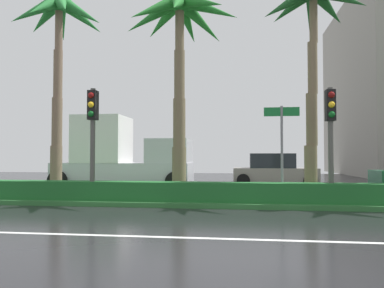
% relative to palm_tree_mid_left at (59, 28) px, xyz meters
% --- Properties ---
extents(ground_plane, '(90.00, 42.00, 0.10)m').
position_rel_palm_tree_mid_left_xyz_m(ground_plane, '(6.69, 0.92, -6.49)').
color(ground_plane, black).
extents(near_lane_divider_stripe, '(81.00, 0.14, 0.01)m').
position_rel_palm_tree_mid_left_xyz_m(near_lane_divider_stripe, '(6.69, -6.08, -6.44)').
color(near_lane_divider_stripe, white).
rests_on(near_lane_divider_stripe, ground_plane).
extents(median_strip, '(85.50, 4.00, 0.15)m').
position_rel_palm_tree_mid_left_xyz_m(median_strip, '(6.69, -0.08, -6.37)').
color(median_strip, '#2D6B33').
rests_on(median_strip, ground_plane).
extents(median_hedge, '(76.50, 0.70, 0.60)m').
position_rel_palm_tree_mid_left_xyz_m(median_hedge, '(6.69, -1.48, -5.99)').
color(median_hedge, '#1E6028').
rests_on(median_hedge, median_strip).
extents(palm_tree_mid_left, '(3.62, 3.56, 7.78)m').
position_rel_palm_tree_mid_left_xyz_m(palm_tree_mid_left, '(0.00, 0.00, 0.00)').
color(palm_tree_mid_left, '#765D4B').
rests_on(palm_tree_mid_left, median_strip).
extents(palm_tree_centre_left, '(4.24, 4.22, 7.51)m').
position_rel_palm_tree_mid_left_xyz_m(palm_tree_centre_left, '(4.69, -0.06, -0.26)').
color(palm_tree_centre_left, brown).
rests_on(palm_tree_centre_left, median_strip).
extents(palm_tree_centre, '(3.67, 3.59, 7.67)m').
position_rel_palm_tree_mid_left_xyz_m(palm_tree_centre, '(9.33, -0.03, 0.02)').
color(palm_tree_centre, '#736148').
rests_on(palm_tree_centre, median_strip).
extents(traffic_signal_median_left, '(0.28, 0.43, 3.63)m').
position_rel_palm_tree_mid_left_xyz_m(traffic_signal_median_left, '(2.04, -1.60, -3.79)').
color(traffic_signal_median_left, '#4C4C47').
rests_on(traffic_signal_median_left, median_strip).
extents(traffic_signal_median_right, '(0.28, 0.43, 3.54)m').
position_rel_palm_tree_mid_left_xyz_m(traffic_signal_median_right, '(9.56, -1.31, -3.85)').
color(traffic_signal_median_right, '#4C4C47').
rests_on(traffic_signal_median_right, median_strip).
extents(street_name_sign, '(1.10, 0.08, 3.00)m').
position_rel_palm_tree_mid_left_xyz_m(street_name_sign, '(8.10, -1.22, -4.36)').
color(street_name_sign, slate).
rests_on(street_name_sign, median_strip).
extents(box_truck_lead, '(6.40, 2.64, 3.46)m').
position_rel_palm_tree_mid_left_xyz_m(box_truck_lead, '(1.25, 3.94, -4.89)').
color(box_truck_lead, silver).
rests_on(box_truck_lead, ground_plane).
extents(car_in_traffic_leading, '(4.30, 2.02, 1.72)m').
position_rel_palm_tree_mid_left_xyz_m(car_in_traffic_leading, '(8.54, 6.90, -5.62)').
color(car_in_traffic_leading, gray).
rests_on(car_in_traffic_leading, ground_plane).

